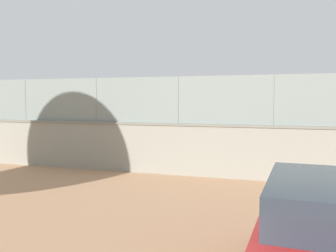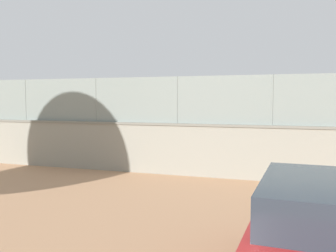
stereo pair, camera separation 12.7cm
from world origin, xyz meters
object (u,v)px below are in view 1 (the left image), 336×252
object	(u,v)px
player_at_service_line	(100,137)
parked_car_red	(333,241)
player_baseline_waiting	(225,133)
sports_ball	(66,156)

from	to	relation	value
player_at_service_line	parked_car_red	xyz separation A→B (m)	(-8.40, 10.24, -0.06)
player_baseline_waiting	sports_ball	xyz separation A→B (m)	(6.72, 3.99, -0.85)
player_baseline_waiting	parked_car_red	world-z (taller)	parked_car_red
player_at_service_line	sports_ball	size ratio (longest dim) A/B	13.20
player_at_service_line	sports_ball	world-z (taller)	player_at_service_line
player_at_service_line	parked_car_red	distance (m)	13.25
parked_car_red	player_at_service_line	bearing A→B (deg)	-50.63
player_at_service_line	sports_ball	distance (m)	1.74
player_baseline_waiting	parked_car_red	size ratio (longest dim) A/B	0.36
player_baseline_waiting	parked_car_red	distance (m)	13.80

